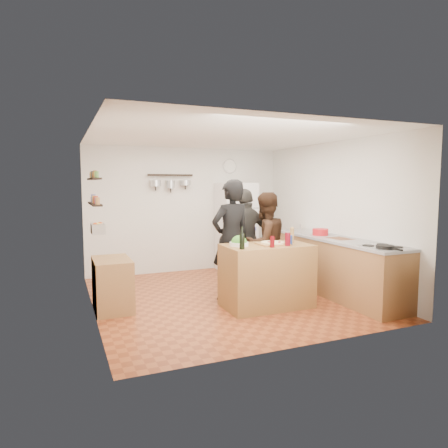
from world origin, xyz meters
name	(u,v)px	position (x,y,z in m)	size (l,w,h in m)	color
room_shell	(217,216)	(0.00, 0.39, 1.25)	(4.20, 4.20, 4.20)	brown
prep_island	(267,276)	(0.35, -0.67, 0.46)	(1.25, 0.72, 0.91)	olive
pizza_board	(273,244)	(0.43, -0.69, 0.92)	(0.42, 0.34, 0.02)	#9B6A38
pizza	(273,243)	(0.43, -0.69, 0.94)	(0.34, 0.34, 0.02)	beige
salad_bowl	(239,244)	(-0.07, -0.62, 0.94)	(0.27, 0.27, 0.05)	white
wine_bottle	(242,241)	(-0.15, -0.89, 1.02)	(0.07, 0.07, 0.21)	black
wine_glass_near	(272,242)	(0.30, -0.91, 0.99)	(0.06, 0.06, 0.15)	#54070B
wine_glass_far	(288,239)	(0.57, -0.87, 1.00)	(0.08, 0.08, 0.19)	#5C0713
pepper_mill	(292,236)	(0.80, -0.62, 1.00)	(0.06, 0.06, 0.19)	olive
salt_canister	(289,240)	(0.65, -0.79, 0.98)	(0.08, 0.08, 0.13)	navy
person_left	(231,240)	(0.02, -0.12, 0.92)	(0.67, 0.44, 1.85)	black
person_center	(265,244)	(0.62, -0.11, 0.82)	(0.80, 0.62, 1.65)	black
person_back	(246,239)	(0.50, 0.33, 0.85)	(1.00, 0.42, 1.70)	#2A2926
counter_run	(337,267)	(1.70, -0.55, 0.45)	(0.63, 2.63, 0.90)	#9E7042
stove_top	(382,247)	(1.70, -1.50, 0.91)	(0.60, 0.62, 0.02)	white
skillet	(385,247)	(1.60, -1.65, 0.94)	(0.23, 0.23, 0.05)	black
sink	(307,232)	(1.70, 0.30, 0.92)	(0.50, 0.80, 0.03)	silver
cutting_board	(340,239)	(1.70, -0.61, 0.91)	(0.30, 0.40, 0.02)	brown
red_bowl	(320,232)	(1.65, -0.15, 0.97)	(0.26, 0.26, 0.11)	red
fridge	(236,227)	(0.95, 1.75, 0.90)	(0.70, 0.68, 1.80)	white
wall_clock	(230,166)	(0.95, 2.08, 2.15)	(0.30, 0.30, 0.03)	silver
spice_shelf_lower	(95,204)	(-1.93, 0.20, 1.50)	(0.12, 1.00, 0.03)	black
spice_shelf_upper	(94,179)	(-1.93, 0.20, 1.85)	(0.12, 1.00, 0.03)	black
produce_basket	(98,229)	(-1.90, 0.20, 1.15)	(0.18, 0.35, 0.14)	silver
side_table	(112,284)	(-1.74, 0.03, 0.36)	(0.50, 0.80, 0.73)	#AA7A47
pot_rack	(170,175)	(-0.35, 2.00, 1.95)	(0.90, 0.04, 0.04)	black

